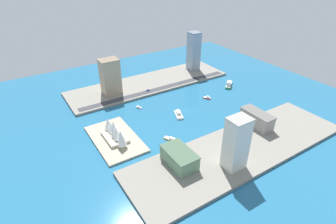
{
  "coord_description": "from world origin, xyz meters",
  "views": [
    {
      "loc": [
        -232.22,
        173.55,
        167.87
      ],
      "look_at": [
        5.08,
        23.22,
        2.43
      ],
      "focal_mm": 28.86,
      "sensor_mm": 36.0,
      "label": 1
    }
  ],
  "objects_px": {
    "ferry_white_commuter": "(179,114)",
    "sailboat_small_white": "(139,107)",
    "hotel_broad_white": "(236,143)",
    "apartment_midrise_tan": "(110,76)",
    "van_white": "(201,78)",
    "terminal_long_green": "(179,157)",
    "suv_black": "(195,78)",
    "traffic_light_waterfront": "(181,83)",
    "carpark_squat_concrete": "(257,119)",
    "tugboat_red": "(207,98)",
    "hatchback_blue": "(148,90)",
    "opera_landmark": "(114,132)",
    "ferry_green_doubledeck": "(229,84)",
    "tower_tall_glass": "(194,51)",
    "water_taxi_orange": "(171,139)"
  },
  "relations": [
    {
      "from": "terminal_long_green",
      "to": "suv_black",
      "type": "xyz_separation_m",
      "value": [
        147.29,
        -129.54,
        -6.13
      ]
    },
    {
      "from": "traffic_light_waterfront",
      "to": "tower_tall_glass",
      "type": "bearing_deg",
      "value": -51.87
    },
    {
      "from": "apartment_midrise_tan",
      "to": "van_white",
      "type": "xyz_separation_m",
      "value": [
        -28.0,
        -132.63,
        -22.88
      ]
    },
    {
      "from": "tugboat_red",
      "to": "traffic_light_waterfront",
      "type": "bearing_deg",
      "value": 11.53
    },
    {
      "from": "suv_black",
      "to": "traffic_light_waterfront",
      "type": "relative_size",
      "value": 0.71
    },
    {
      "from": "tugboat_red",
      "to": "sailboat_small_white",
      "type": "xyz_separation_m",
      "value": [
        25.63,
        89.13,
        -0.12
      ]
    },
    {
      "from": "hotel_broad_white",
      "to": "traffic_light_waterfront",
      "type": "bearing_deg",
      "value": -19.16
    },
    {
      "from": "water_taxi_orange",
      "to": "tower_tall_glass",
      "type": "xyz_separation_m",
      "value": [
        144.52,
        -136.04,
        31.66
      ]
    },
    {
      "from": "apartment_midrise_tan",
      "to": "opera_landmark",
      "type": "relative_size",
      "value": 1.02
    },
    {
      "from": "tugboat_red",
      "to": "terminal_long_green",
      "type": "height_order",
      "value": "terminal_long_green"
    },
    {
      "from": "traffic_light_waterfront",
      "to": "hatchback_blue",
      "type": "bearing_deg",
      "value": 79.14
    },
    {
      "from": "water_taxi_orange",
      "to": "hatchback_blue",
      "type": "relative_size",
      "value": 3.37
    },
    {
      "from": "ferry_green_doubledeck",
      "to": "hotel_broad_white",
      "type": "distance_m",
      "value": 179.39
    },
    {
      "from": "carpark_squat_concrete",
      "to": "opera_landmark",
      "type": "xyz_separation_m",
      "value": [
        61.85,
        141.48,
        -1.01
      ]
    },
    {
      "from": "hotel_broad_white",
      "to": "hatchback_blue",
      "type": "height_order",
      "value": "hotel_broad_white"
    },
    {
      "from": "carpark_squat_concrete",
      "to": "opera_landmark",
      "type": "bearing_deg",
      "value": 66.39
    },
    {
      "from": "tugboat_red",
      "to": "opera_landmark",
      "type": "bearing_deg",
      "value": 98.43
    },
    {
      "from": "ferry_green_doubledeck",
      "to": "tugboat_red",
      "type": "xyz_separation_m",
      "value": [
        -13.3,
        51.71,
        -1.67
      ]
    },
    {
      "from": "sailboat_small_white",
      "to": "suv_black",
      "type": "bearing_deg",
      "value": -74.07
    },
    {
      "from": "water_taxi_orange",
      "to": "carpark_squat_concrete",
      "type": "bearing_deg",
      "value": -107.53
    },
    {
      "from": "terminal_long_green",
      "to": "tower_tall_glass",
      "type": "height_order",
      "value": "tower_tall_glass"
    },
    {
      "from": "sailboat_small_white",
      "to": "hotel_broad_white",
      "type": "distance_m",
      "value": 147.77
    },
    {
      "from": "opera_landmark",
      "to": "terminal_long_green",
      "type": "bearing_deg",
      "value": -154.15
    },
    {
      "from": "carpark_squat_concrete",
      "to": "tower_tall_glass",
      "type": "bearing_deg",
      "value": -13.96
    },
    {
      "from": "sailboat_small_white",
      "to": "carpark_squat_concrete",
      "type": "relative_size",
      "value": 0.34
    },
    {
      "from": "van_white",
      "to": "traffic_light_waterfront",
      "type": "xyz_separation_m",
      "value": [
        -3.15,
        39.99,
        3.49
      ]
    },
    {
      "from": "ferry_white_commuter",
      "to": "sailboat_small_white",
      "type": "xyz_separation_m",
      "value": [
        41.84,
        31.78,
        -0.8
      ]
    },
    {
      "from": "traffic_light_waterfront",
      "to": "water_taxi_orange",
      "type": "bearing_deg",
      "value": 141.27
    },
    {
      "from": "ferry_white_commuter",
      "to": "apartment_midrise_tan",
      "type": "relative_size",
      "value": 0.44
    },
    {
      "from": "traffic_light_waterfront",
      "to": "sailboat_small_white",
      "type": "bearing_deg",
      "value": 106.14
    },
    {
      "from": "apartment_midrise_tan",
      "to": "van_white",
      "type": "bearing_deg",
      "value": -101.92
    },
    {
      "from": "hatchback_blue",
      "to": "ferry_green_doubledeck",
      "type": "bearing_deg",
      "value": -112.01
    },
    {
      "from": "apartment_midrise_tan",
      "to": "suv_black",
      "type": "distance_m",
      "value": 129.19
    },
    {
      "from": "carpark_squat_concrete",
      "to": "terminal_long_green",
      "type": "height_order",
      "value": "carpark_squat_concrete"
    },
    {
      "from": "ferry_green_doubledeck",
      "to": "water_taxi_orange",
      "type": "bearing_deg",
      "value": 114.93
    },
    {
      "from": "tower_tall_glass",
      "to": "hatchback_blue",
      "type": "xyz_separation_m",
      "value": [
        -33.29,
        103.09,
        -29.17
      ]
    },
    {
      "from": "carpark_squat_concrete",
      "to": "traffic_light_waterfront",
      "type": "height_order",
      "value": "carpark_squat_concrete"
    },
    {
      "from": "traffic_light_waterfront",
      "to": "apartment_midrise_tan",
      "type": "bearing_deg",
      "value": 71.41
    },
    {
      "from": "tower_tall_glass",
      "to": "apartment_midrise_tan",
      "type": "relative_size",
      "value": 1.27
    },
    {
      "from": "ferry_green_doubledeck",
      "to": "water_taxi_orange",
      "type": "distance_m",
      "value": 158.06
    },
    {
      "from": "tugboat_red",
      "to": "tower_tall_glass",
      "type": "xyz_separation_m",
      "value": [
        91.2,
        -44.42,
        31.76
      ]
    },
    {
      "from": "tugboat_red",
      "to": "hotel_broad_white",
      "type": "bearing_deg",
      "value": 150.14
    },
    {
      "from": "tugboat_red",
      "to": "traffic_light_waterfront",
      "type": "distance_m",
      "value": 49.92
    },
    {
      "from": "tugboat_red",
      "to": "hotel_broad_white",
      "type": "distance_m",
      "value": 138.79
    },
    {
      "from": "tugboat_red",
      "to": "van_white",
      "type": "height_order",
      "value": "van_white"
    },
    {
      "from": "traffic_light_waterfront",
      "to": "ferry_white_commuter",
      "type": "bearing_deg",
      "value": 143.78
    },
    {
      "from": "sailboat_small_white",
      "to": "opera_landmark",
      "type": "xyz_separation_m",
      "value": [
        -46.41,
        51.15,
        8.96
      ]
    },
    {
      "from": "suv_black",
      "to": "opera_landmark",
      "type": "height_order",
      "value": "opera_landmark"
    },
    {
      "from": "hatchback_blue",
      "to": "traffic_light_waterfront",
      "type": "xyz_separation_m",
      "value": [
        -9.36,
        -48.76,
        3.4
      ]
    },
    {
      "from": "hotel_broad_white",
      "to": "traffic_light_waterfront",
      "type": "relative_size",
      "value": 7.71
    }
  ]
}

